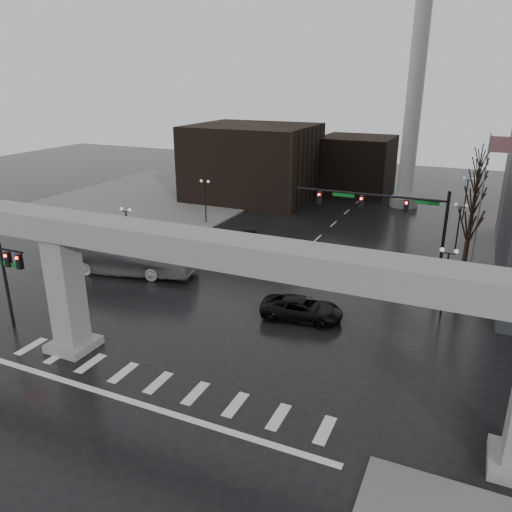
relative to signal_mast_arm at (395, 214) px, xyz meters
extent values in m
plane|color=black|center=(-8.99, -18.80, -5.83)|extent=(160.00, 160.00, 0.00)
cube|color=slate|center=(-34.99, 17.20, -5.75)|extent=(28.00, 36.00, 0.15)
cube|color=gray|center=(-8.99, -18.80, 2.17)|extent=(48.00, 2.20, 1.40)
cube|color=gray|center=(-15.99, -18.80, -2.18)|extent=(1.60, 1.60, 7.30)
cube|color=gray|center=(-15.99, -18.80, -5.58)|extent=(2.60, 2.60, 0.50)
cube|color=black|center=(-22.99, 23.20, -0.83)|extent=(16.00, 14.00, 10.00)
cube|color=black|center=(-10.99, 33.20, -1.83)|extent=(10.00, 10.00, 8.00)
cylinder|color=beige|center=(-2.99, 27.20, 9.17)|extent=(2.00, 2.00, 30.00)
cylinder|color=gray|center=(-2.99, 27.20, -5.23)|extent=(3.60, 3.60, 1.20)
cylinder|color=black|center=(3.81, 0.00, -1.83)|extent=(0.24, 0.24, 8.00)
cylinder|color=black|center=(-2.19, 0.00, 1.37)|extent=(12.00, 0.18, 0.18)
cube|color=black|center=(0.81, 0.00, 0.72)|extent=(0.35, 0.30, 1.00)
cube|color=black|center=(-2.69, 0.00, 0.72)|extent=(0.35, 0.30, 1.00)
cube|color=black|center=(-6.19, 0.00, 0.72)|extent=(0.35, 0.30, 1.00)
sphere|color=#FF0C05|center=(0.81, -0.18, 1.02)|extent=(0.20, 0.20, 0.20)
cube|color=#0D5F1F|center=(2.31, 0.00, 1.17)|extent=(1.80, 0.05, 0.35)
cube|color=#0D5F1F|center=(-4.19, 0.00, 1.17)|extent=(1.80, 0.05, 0.35)
cylinder|color=black|center=(-21.79, -18.30, -2.83)|extent=(0.20, 0.20, 6.00)
cylinder|color=black|center=(-20.79, -18.30, -0.23)|extent=(2.00, 0.14, 0.14)
cube|color=black|center=(-21.19, -18.30, -0.88)|extent=(0.35, 0.30, 1.00)
cube|color=black|center=(-20.19, -18.30, -0.88)|extent=(0.35, 0.30, 1.00)
cube|color=#0D5F1F|center=(-21.29, -18.30, -1.23)|extent=(1.60, 0.05, 0.30)
cylinder|color=silver|center=(6.01, 3.20, 0.17)|extent=(0.12, 0.12, 12.00)
cube|color=#AF1512|center=(7.01, 3.20, 5.37)|extent=(2.00, 0.03, 1.20)
cylinder|color=black|center=(4.51, -4.80, -3.43)|extent=(0.14, 0.14, 4.80)
cube|color=black|center=(4.51, -4.80, -1.08)|extent=(0.90, 0.06, 0.06)
sphere|color=silver|center=(4.06, -4.80, -0.88)|extent=(0.32, 0.32, 0.32)
sphere|color=silver|center=(4.96, -4.80, -0.88)|extent=(0.32, 0.32, 0.32)
cylinder|color=black|center=(4.51, 9.20, -3.43)|extent=(0.14, 0.14, 4.80)
cube|color=black|center=(4.51, 9.20, -1.08)|extent=(0.90, 0.06, 0.06)
sphere|color=silver|center=(4.06, 9.20, -0.88)|extent=(0.32, 0.32, 0.32)
sphere|color=silver|center=(4.96, 9.20, -0.88)|extent=(0.32, 0.32, 0.32)
cylinder|color=black|center=(4.51, 23.20, -3.43)|extent=(0.14, 0.14, 4.80)
cube|color=black|center=(4.51, 23.20, -1.08)|extent=(0.90, 0.06, 0.06)
sphere|color=silver|center=(4.06, 23.20, -0.88)|extent=(0.32, 0.32, 0.32)
sphere|color=silver|center=(4.96, 23.20, -0.88)|extent=(0.32, 0.32, 0.32)
cylinder|color=black|center=(-22.49, -4.80, -3.43)|extent=(0.14, 0.14, 4.80)
cube|color=black|center=(-22.49, -4.80, -1.08)|extent=(0.90, 0.06, 0.06)
sphere|color=silver|center=(-22.94, -4.80, -0.88)|extent=(0.32, 0.32, 0.32)
sphere|color=silver|center=(-22.04, -4.80, -0.88)|extent=(0.32, 0.32, 0.32)
cylinder|color=black|center=(-22.49, 9.20, -3.43)|extent=(0.14, 0.14, 4.80)
cube|color=black|center=(-22.49, 9.20, -1.08)|extent=(0.90, 0.06, 0.06)
sphere|color=silver|center=(-22.94, 9.20, -0.88)|extent=(0.32, 0.32, 0.32)
sphere|color=silver|center=(-22.04, 9.20, -0.88)|extent=(0.32, 0.32, 0.32)
cylinder|color=black|center=(-22.49, 23.20, -3.43)|extent=(0.14, 0.14, 4.80)
cube|color=black|center=(-22.49, 23.20, -1.08)|extent=(0.90, 0.06, 0.06)
sphere|color=silver|center=(-22.94, 23.20, -0.88)|extent=(0.32, 0.32, 0.32)
sphere|color=silver|center=(-22.04, 23.20, -0.88)|extent=(0.32, 0.32, 0.32)
cylinder|color=black|center=(5.51, -0.80, -3.55)|extent=(0.34, 0.34, 4.55)
cylinder|color=black|center=(5.51, -0.80, 0.18)|extent=(0.12, 1.52, 2.98)
cylinder|color=black|center=(6.01, -0.55, -0.05)|extent=(0.83, 1.14, 2.51)
cylinder|color=black|center=(5.51, 7.20, -3.50)|extent=(0.34, 0.34, 4.66)
cylinder|color=black|center=(5.51, 7.20, 0.32)|extent=(0.12, 1.55, 3.05)
cylinder|color=black|center=(6.01, 7.45, 0.08)|extent=(0.85, 1.16, 2.57)
cylinder|color=black|center=(5.51, 15.20, -3.45)|extent=(0.34, 0.34, 4.76)
cylinder|color=black|center=(5.51, 15.20, 0.46)|extent=(0.12, 1.59, 3.11)
cylinder|color=black|center=(6.01, 15.45, 0.22)|extent=(0.86, 1.18, 2.62)
cylinder|color=black|center=(5.51, 23.20, -3.40)|extent=(0.34, 0.34, 4.87)
cylinder|color=black|center=(5.51, 23.20, 0.60)|extent=(0.12, 1.62, 3.18)
cylinder|color=black|center=(6.01, 23.45, 0.35)|extent=(0.88, 1.20, 2.68)
cylinder|color=black|center=(5.51, 31.20, -3.34)|extent=(0.34, 0.34, 4.97)
cylinder|color=black|center=(5.51, 31.20, 0.74)|extent=(0.12, 1.65, 3.25)
cylinder|color=black|center=(6.01, 31.45, 0.48)|extent=(0.89, 1.23, 2.74)
imported|color=black|center=(-4.33, -9.19, -5.04)|extent=(6.03, 3.44, 1.59)
imported|color=#A8A9AD|center=(-21.65, -7.17, -3.99)|extent=(13.56, 5.74, 3.68)
imported|color=black|center=(-15.19, 4.34, -5.17)|extent=(1.61, 3.89, 1.32)
camera|label=1|loc=(5.70, -39.11, 10.13)|focal=35.00mm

